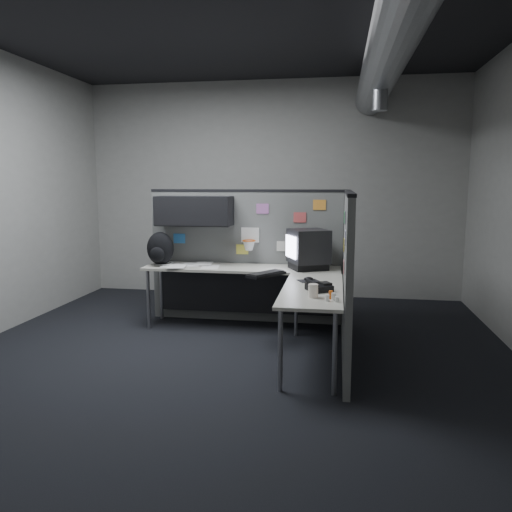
% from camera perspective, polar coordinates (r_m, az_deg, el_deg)
% --- Properties ---
extents(room, '(5.62, 5.62, 3.22)m').
position_cam_1_polar(room, '(4.72, 4.03, 13.04)').
color(room, black).
rests_on(room, ground).
extents(partition_back, '(2.44, 0.42, 1.63)m').
position_cam_1_polar(partition_back, '(6.09, -2.60, 1.64)').
color(partition_back, '#5D5F5D').
rests_on(partition_back, ground).
extents(partition_right, '(0.07, 2.23, 1.63)m').
position_cam_1_polar(partition_right, '(4.98, 10.35, -2.08)').
color(partition_right, '#5D5F5D').
rests_on(partition_right, ground).
extents(desk, '(2.31, 2.11, 0.73)m').
position_cam_1_polar(desk, '(5.56, 0.33, -3.00)').
color(desk, '#BBB8A8').
rests_on(desk, ground).
extents(monitor, '(0.53, 0.53, 0.46)m').
position_cam_1_polar(monitor, '(5.70, 6.00, 0.82)').
color(monitor, black).
rests_on(monitor, desk).
extents(keyboard, '(0.40, 0.48, 0.04)m').
position_cam_1_polar(keyboard, '(5.29, 1.18, -2.08)').
color(keyboard, black).
rests_on(keyboard, desk).
extents(mouse, '(0.25, 0.23, 0.04)m').
position_cam_1_polar(mouse, '(5.04, 6.03, -2.70)').
color(mouse, black).
rests_on(mouse, desk).
extents(phone, '(0.27, 0.28, 0.10)m').
position_cam_1_polar(phone, '(4.61, 7.18, -3.51)').
color(phone, black).
rests_on(phone, desk).
extents(bottles, '(0.11, 0.14, 0.07)m').
position_cam_1_polar(bottles, '(4.26, 8.66, -4.63)').
color(bottles, silver).
rests_on(bottles, desk).
extents(cup, '(0.10, 0.10, 0.12)m').
position_cam_1_polar(cup, '(4.33, 6.55, -3.97)').
color(cup, white).
rests_on(cup, desk).
extents(papers, '(0.83, 0.57, 0.02)m').
position_cam_1_polar(papers, '(5.99, -8.00, -1.04)').
color(papers, white).
rests_on(papers, desk).
extents(backpack, '(0.38, 0.37, 0.40)m').
position_cam_1_polar(backpack, '(6.06, -10.91, 0.78)').
color(backpack, black).
rests_on(backpack, desk).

